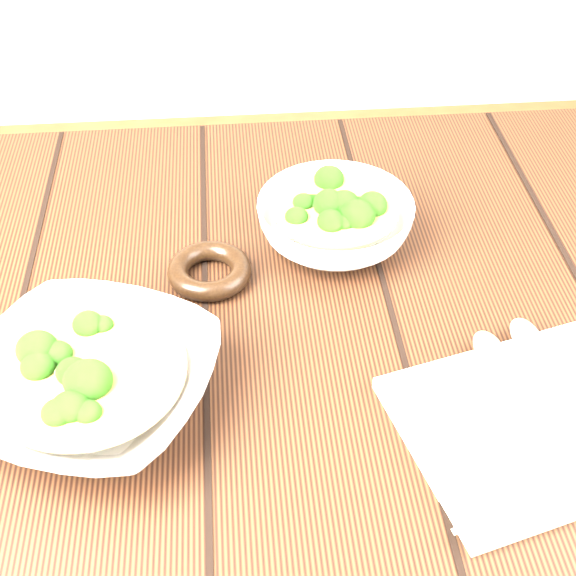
{
  "coord_description": "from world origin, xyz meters",
  "views": [
    {
      "loc": [
        0.01,
        -0.63,
        1.34
      ],
      "look_at": [
        0.07,
        -0.02,
        0.8
      ],
      "focal_mm": 50.0,
      "sensor_mm": 36.0,
      "label": 1
    }
  ],
  "objects_px": {
    "trivet": "(209,271)",
    "soup_bowl_back": "(335,221)",
    "napkin": "(533,424)",
    "soup_bowl_front": "(90,383)",
    "table": "(230,388)"
  },
  "relations": [
    {
      "from": "soup_bowl_back",
      "to": "napkin",
      "type": "xyz_separation_m",
      "value": [
        0.15,
        -0.29,
        -0.02
      ]
    },
    {
      "from": "trivet",
      "to": "soup_bowl_front",
      "type": "bearing_deg",
      "value": -122.88
    },
    {
      "from": "trivet",
      "to": "napkin",
      "type": "height_order",
      "value": "trivet"
    },
    {
      "from": "table",
      "to": "trivet",
      "type": "relative_size",
      "value": 12.72
    },
    {
      "from": "trivet",
      "to": "napkin",
      "type": "xyz_separation_m",
      "value": [
        0.3,
        -0.24,
        -0.01
      ]
    },
    {
      "from": "napkin",
      "to": "table",
      "type": "bearing_deg",
      "value": 132.7
    },
    {
      "from": "trivet",
      "to": "napkin",
      "type": "distance_m",
      "value": 0.38
    },
    {
      "from": "table",
      "to": "soup_bowl_back",
      "type": "xyz_separation_m",
      "value": [
        0.13,
        0.11,
        0.15
      ]
    },
    {
      "from": "soup_bowl_front",
      "to": "trivet",
      "type": "relative_size",
      "value": 3.16
    },
    {
      "from": "soup_bowl_front",
      "to": "trivet",
      "type": "height_order",
      "value": "soup_bowl_front"
    },
    {
      "from": "soup_bowl_back",
      "to": "trivet",
      "type": "xyz_separation_m",
      "value": [
        -0.15,
        -0.05,
        -0.02
      ]
    },
    {
      "from": "soup_bowl_back",
      "to": "napkin",
      "type": "bearing_deg",
      "value": -63.34
    },
    {
      "from": "table",
      "to": "soup_bowl_back",
      "type": "height_order",
      "value": "soup_bowl_back"
    },
    {
      "from": "trivet",
      "to": "soup_bowl_back",
      "type": "bearing_deg",
      "value": 19.97
    },
    {
      "from": "trivet",
      "to": "napkin",
      "type": "bearing_deg",
      "value": -39.04
    }
  ]
}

